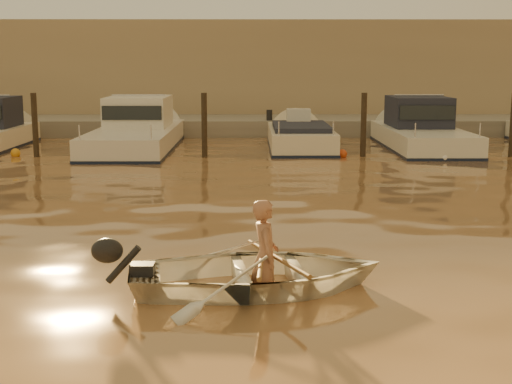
{
  "coord_description": "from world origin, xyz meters",
  "views": [
    {
      "loc": [
        1.27,
        -8.53,
        2.92
      ],
      "look_at": [
        1.35,
        3.4,
        0.75
      ],
      "focal_mm": 50.0,
      "sensor_mm": 36.0,
      "label": 1
    }
  ],
  "objects_px": {
    "person": "(265,256)",
    "waterfront_building": "(225,74)",
    "moored_boat_2": "(136,130)",
    "moored_boat_4": "(422,130)",
    "moored_boat_3": "(300,142)",
    "dinghy": "(258,273)"
  },
  "relations": [
    {
      "from": "person",
      "to": "waterfront_building",
      "type": "bearing_deg",
      "value": -4.64
    },
    {
      "from": "moored_boat_2",
      "to": "waterfront_building",
      "type": "relative_size",
      "value": 0.19
    },
    {
      "from": "person",
      "to": "waterfront_building",
      "type": "relative_size",
      "value": 0.03
    },
    {
      "from": "person",
      "to": "moored_boat_4",
      "type": "height_order",
      "value": "moored_boat_4"
    },
    {
      "from": "person",
      "to": "waterfront_building",
      "type": "xyz_separation_m",
      "value": [
        -1.45,
        26.58,
        1.95
      ]
    },
    {
      "from": "person",
      "to": "waterfront_building",
      "type": "height_order",
      "value": "waterfront_building"
    },
    {
      "from": "moored_boat_3",
      "to": "moored_boat_4",
      "type": "relative_size",
      "value": 0.81
    },
    {
      "from": "person",
      "to": "moored_boat_3",
      "type": "xyz_separation_m",
      "value": [
        1.52,
        15.58,
        -0.22
      ]
    },
    {
      "from": "moored_boat_3",
      "to": "moored_boat_2",
      "type": "bearing_deg",
      "value": 180.0
    },
    {
      "from": "moored_boat_3",
      "to": "waterfront_building",
      "type": "relative_size",
      "value": 0.13
    },
    {
      "from": "moored_boat_3",
      "to": "dinghy",
      "type": "bearing_deg",
      "value": -95.93
    },
    {
      "from": "waterfront_building",
      "to": "person",
      "type": "bearing_deg",
      "value": -86.88
    },
    {
      "from": "person",
      "to": "moored_boat_4",
      "type": "distance_m",
      "value": 16.61
    },
    {
      "from": "dinghy",
      "to": "moored_boat_2",
      "type": "xyz_separation_m",
      "value": [
        -4.05,
        15.6,
        0.4
      ]
    },
    {
      "from": "moored_boat_4",
      "to": "waterfront_building",
      "type": "xyz_separation_m",
      "value": [
        -7.18,
        11.0,
        1.77
      ]
    },
    {
      "from": "moored_boat_2",
      "to": "dinghy",
      "type": "bearing_deg",
      "value": -75.43
    },
    {
      "from": "moored_boat_3",
      "to": "moored_boat_4",
      "type": "xyz_separation_m",
      "value": [
        4.21,
        0.0,
        0.4
      ]
    },
    {
      "from": "moored_boat_4",
      "to": "moored_boat_3",
      "type": "bearing_deg",
      "value": 180.0
    },
    {
      "from": "moored_boat_2",
      "to": "waterfront_building",
      "type": "xyz_separation_m",
      "value": [
        2.7,
        11.0,
        1.77
      ]
    },
    {
      "from": "moored_boat_2",
      "to": "moored_boat_4",
      "type": "relative_size",
      "value": 1.16
    },
    {
      "from": "moored_boat_4",
      "to": "waterfront_building",
      "type": "distance_m",
      "value": 13.26
    },
    {
      "from": "person",
      "to": "moored_boat_4",
      "type": "relative_size",
      "value": 0.2
    }
  ]
}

